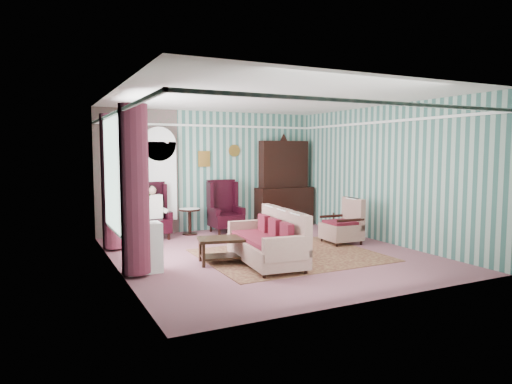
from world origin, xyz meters
name	(u,v)px	position (x,y,z in m)	size (l,w,h in m)	color
floor	(268,254)	(0.00, 0.00, 0.00)	(6.00, 6.00, 0.00)	#8C5160
room_shell	(234,147)	(-0.62, 0.18, 2.01)	(5.53, 6.02, 2.91)	#3A6A60
bookcase	(159,187)	(-1.35, 2.84, 1.12)	(0.80, 0.28, 2.24)	white
dresser_hutch	(284,180)	(1.90, 2.72, 1.18)	(1.50, 0.56, 2.36)	black
wingback_left	(152,211)	(-1.60, 2.45, 0.62)	(0.76, 0.80, 1.25)	black
wingback_right	(226,207)	(0.15, 2.45, 0.62)	(0.76, 0.80, 1.25)	black
seated_woman	(153,212)	(-1.60, 2.45, 0.59)	(0.44, 0.40, 1.18)	silver
round_side_table	(190,222)	(-0.70, 2.60, 0.30)	(0.50, 0.50, 0.60)	black
nest_table	(345,224)	(2.47, 0.90, 0.27)	(0.45, 0.38, 0.54)	black
plant_stand	(144,248)	(-2.40, -0.30, 0.40)	(0.55, 0.35, 0.80)	silver
rug	(290,255)	(0.30, -0.30, 0.01)	(3.20, 2.60, 0.01)	#481E18
sofa	(266,232)	(-0.40, -0.67, 0.55)	(1.89, 1.02, 1.10)	beige
floral_armchair	(341,220)	(1.84, 0.20, 0.50)	(0.78, 0.82, 1.01)	#C3B597
coffee_table	(226,250)	(-0.98, -0.29, 0.22)	(0.96, 0.55, 0.45)	black
potted_plant_a	(137,211)	(-2.51, -0.37, 1.01)	(0.38, 0.33, 0.43)	#1B4716
potted_plant_b	(142,206)	(-2.37, -0.15, 1.05)	(0.28, 0.22, 0.50)	#1B571E
potted_plant_c	(140,211)	(-2.43, -0.21, 0.98)	(0.20, 0.20, 0.36)	#28581B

